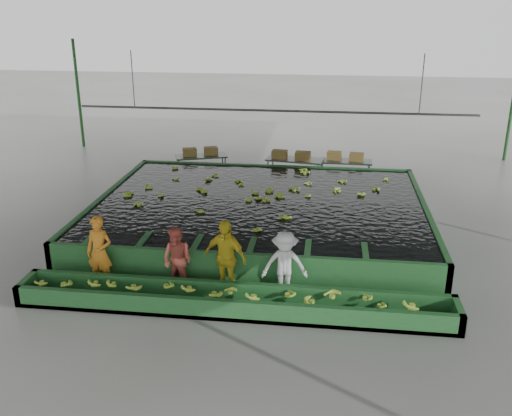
# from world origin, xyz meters

# --- Properties ---
(ground) EXTENTS (80.00, 80.00, 0.00)m
(ground) POSITION_xyz_m (0.00, 0.00, 0.00)
(ground) COLOR slate
(ground) RESTS_ON ground
(shed_roof) EXTENTS (20.00, 22.00, 0.04)m
(shed_roof) POSITION_xyz_m (0.00, 0.00, 5.00)
(shed_roof) COLOR gray
(shed_roof) RESTS_ON shed_posts
(shed_posts) EXTENTS (20.00, 22.00, 5.00)m
(shed_posts) POSITION_xyz_m (0.00, 0.00, 2.50)
(shed_posts) COLOR #215723
(shed_posts) RESTS_ON ground
(flotation_tank) EXTENTS (10.00, 8.00, 0.90)m
(flotation_tank) POSITION_xyz_m (0.00, 1.50, 0.45)
(flotation_tank) COLOR #215827
(flotation_tank) RESTS_ON ground
(tank_water) EXTENTS (9.70, 7.70, 0.00)m
(tank_water) POSITION_xyz_m (0.00, 1.50, 0.85)
(tank_water) COLOR black
(tank_water) RESTS_ON flotation_tank
(sorting_trough) EXTENTS (10.00, 1.00, 0.50)m
(sorting_trough) POSITION_xyz_m (0.00, -3.60, 0.25)
(sorting_trough) COLOR #215827
(sorting_trough) RESTS_ON ground
(cableway_rail) EXTENTS (0.08, 0.08, 14.00)m
(cableway_rail) POSITION_xyz_m (0.00, 5.00, 3.00)
(cableway_rail) COLOR #59605B
(cableway_rail) RESTS_ON shed_roof
(rail_hanger_left) EXTENTS (0.04, 0.04, 2.00)m
(rail_hanger_left) POSITION_xyz_m (-5.00, 5.00, 4.00)
(rail_hanger_left) COLOR #59605B
(rail_hanger_left) RESTS_ON shed_roof
(rail_hanger_right) EXTENTS (0.04, 0.04, 2.00)m
(rail_hanger_right) POSITION_xyz_m (5.00, 5.00, 4.00)
(rail_hanger_right) COLOR #59605B
(rail_hanger_right) RESTS_ON shed_roof
(worker_a) EXTENTS (0.70, 0.50, 1.81)m
(worker_a) POSITION_xyz_m (-3.40, -2.80, 0.90)
(worker_a) COLOR orange
(worker_a) RESTS_ON ground
(worker_b) EXTENTS (0.96, 0.87, 1.62)m
(worker_b) POSITION_xyz_m (-1.47, -2.80, 0.81)
(worker_b) COLOR #C15345
(worker_b) RESTS_ON ground
(worker_c) EXTENTS (1.20, 0.81, 1.89)m
(worker_c) POSITION_xyz_m (-0.31, -2.80, 0.94)
(worker_c) COLOR gold
(worker_c) RESTS_ON ground
(worker_d) EXTENTS (1.15, 0.75, 1.66)m
(worker_d) POSITION_xyz_m (1.10, -2.80, 0.83)
(worker_d) COLOR silver
(worker_d) RESTS_ON ground
(packing_table_left) EXTENTS (2.14, 1.41, 0.90)m
(packing_table_left) POSITION_xyz_m (-2.94, 6.44, 0.45)
(packing_table_left) COLOR #59605B
(packing_table_left) RESTS_ON ground
(packing_table_mid) EXTENTS (2.24, 1.18, 0.97)m
(packing_table_mid) POSITION_xyz_m (0.75, 6.18, 0.49)
(packing_table_mid) COLOR #59605B
(packing_table_mid) RESTS_ON ground
(packing_table_right) EXTENTS (1.99, 0.83, 0.90)m
(packing_table_right) POSITION_xyz_m (2.67, 6.43, 0.45)
(packing_table_right) COLOR #59605B
(packing_table_right) RESTS_ON ground
(box_stack_left) EXTENTS (1.42, 0.82, 0.30)m
(box_stack_left) POSITION_xyz_m (-2.98, 6.47, 0.91)
(box_stack_left) COLOR olive
(box_stack_left) RESTS_ON packing_table_left
(box_stack_mid) EXTENTS (1.49, 0.56, 0.31)m
(box_stack_mid) POSITION_xyz_m (0.61, 6.08, 0.97)
(box_stack_mid) COLOR olive
(box_stack_mid) RESTS_ON packing_table_mid
(box_stack_right) EXTENTS (1.42, 0.56, 0.30)m
(box_stack_right) POSITION_xyz_m (2.66, 6.50, 0.90)
(box_stack_right) COLOR olive
(box_stack_right) RESTS_ON packing_table_right
(floating_bananas) EXTENTS (9.09, 6.20, 0.12)m
(floating_bananas) POSITION_xyz_m (0.00, 2.30, 0.85)
(floating_bananas) COLOR #AAD13C
(floating_bananas) RESTS_ON tank_water
(trough_bananas) EXTENTS (9.08, 0.61, 0.12)m
(trough_bananas) POSITION_xyz_m (0.00, -3.60, 0.40)
(trough_bananas) COLOR #AAD13C
(trough_bananas) RESTS_ON sorting_trough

